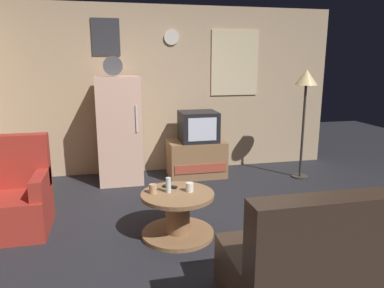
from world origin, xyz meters
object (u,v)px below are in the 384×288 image
object	(u,v)px
couch	(349,262)
wine_glass	(168,185)
tv_stand	(196,159)
coffee_table	(178,214)
mug_ceramic_white	(190,187)
remote_control	(170,187)
standing_lamp	(306,86)
crt_tv	(198,126)
mug_ceramic_tan	(153,189)
armchair	(14,199)
fridge	(119,130)

from	to	relation	value
couch	wine_glass	bearing A→B (deg)	129.21
tv_stand	coffee_table	size ratio (longest dim) A/B	1.17
mug_ceramic_white	remote_control	size ratio (longest dim) A/B	0.60
standing_lamp	wine_glass	world-z (taller)	standing_lamp
crt_tv	remote_control	xyz separation A→B (m)	(-0.70, -1.67, -0.30)
mug_ceramic_tan	armchair	distance (m)	1.45
couch	remote_control	bearing A→B (deg)	125.83
mug_ceramic_white	mug_ceramic_tan	distance (m)	0.36
crt_tv	tv_stand	bearing A→B (deg)	177.93
tv_stand	armchair	world-z (taller)	armchair
crt_tv	remote_control	distance (m)	1.84
crt_tv	remote_control	size ratio (longest dim) A/B	3.60
wine_glass	standing_lamp	bearing A→B (deg)	32.32
coffee_table	remote_control	xyz separation A→B (m)	(-0.05, 0.16, 0.23)
tv_stand	remote_control	xyz separation A→B (m)	(-0.68, -1.67, 0.19)
tv_stand	mug_ceramic_tan	distance (m)	2.00
crt_tv	mug_ceramic_white	size ratio (longest dim) A/B	6.00
tv_stand	couch	bearing A→B (deg)	-83.29
wine_glass	couch	bearing A→B (deg)	-50.79
tv_stand	crt_tv	xyz separation A→B (m)	(0.03, -0.00, 0.49)
couch	armchair	bearing A→B (deg)	145.69
fridge	wine_glass	xyz separation A→B (m)	(0.41, -1.82, -0.23)
crt_tv	mug_ceramic_white	world-z (taller)	crt_tv
standing_lamp	wine_glass	xyz separation A→B (m)	(-2.21, -1.40, -0.84)
remote_control	mug_ceramic_white	bearing A→B (deg)	-6.58
crt_tv	remote_control	world-z (taller)	crt_tv
crt_tv	wine_glass	xyz separation A→B (m)	(-0.74, -1.80, -0.24)
mug_ceramic_white	standing_lamp	bearing A→B (deg)	35.35
couch	coffee_table	bearing A→B (deg)	127.82
mug_ceramic_white	remote_control	world-z (taller)	mug_ceramic_white
mug_ceramic_white	armchair	bearing A→B (deg)	164.58
fridge	tv_stand	xyz separation A→B (m)	(1.12, -0.01, -0.48)
standing_lamp	remote_control	size ratio (longest dim) A/B	10.60
remote_control	couch	xyz separation A→B (m)	(1.04, -1.45, -0.14)
fridge	mug_ceramic_white	world-z (taller)	fridge
tv_stand	remote_control	distance (m)	1.82
wine_glass	couch	distance (m)	1.72
standing_lamp	coffee_table	xyz separation A→B (m)	(-2.13, -1.44, -1.13)
fridge	remote_control	size ratio (longest dim) A/B	11.80
tv_stand	mug_ceramic_white	distance (m)	1.90
couch	standing_lamp	bearing A→B (deg)	67.34
standing_lamp	armchair	bearing A→B (deg)	-165.79
tv_stand	coffee_table	distance (m)	1.94
crt_tv	coffee_table	distance (m)	2.02
crt_tv	couch	xyz separation A→B (m)	(0.34, -3.12, -0.45)
remote_control	tv_stand	bearing A→B (deg)	101.96
fridge	remote_control	xyz separation A→B (m)	(0.44, -1.69, -0.30)
fridge	remote_control	world-z (taller)	fridge
fridge	mug_ceramic_tan	distance (m)	1.84
tv_stand	armchair	xyz separation A→B (m)	(-2.23, -1.35, 0.07)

